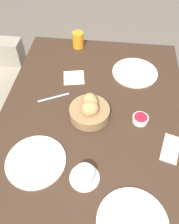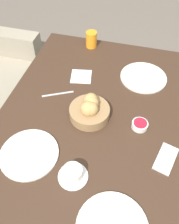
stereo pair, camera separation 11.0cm
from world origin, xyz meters
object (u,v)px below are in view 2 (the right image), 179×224
(knife_silver, at_px, (58,94))
(napkin, at_px, (81,76))
(plate_near_right, at_px, (143,77))
(juice_glass, at_px, (91,39))
(coffee_cup, at_px, (74,174))
(bread_basket, at_px, (90,110))
(jam_bowl_berry, at_px, (140,125))
(plate_far_center, at_px, (29,154))
(cell_phone, at_px, (166,159))

(knife_silver, xyz_separation_m, napkin, (0.17, -0.08, 0.00))
(plate_near_right, bearing_deg, napkin, 103.35)
(juice_glass, distance_m, napkin, 0.32)
(coffee_cup, distance_m, napkin, 0.63)
(coffee_cup, bearing_deg, plate_near_right, -16.65)
(bread_basket, xyz_separation_m, knife_silver, (0.10, 0.21, -0.05))
(jam_bowl_berry, xyz_separation_m, napkin, (0.28, 0.38, -0.01))
(juice_glass, relative_size, coffee_cup, 0.82)
(juice_glass, bearing_deg, plate_near_right, -121.39)
(bread_basket, distance_m, napkin, 0.30)
(bread_basket, distance_m, plate_far_center, 0.36)
(plate_far_center, height_order, coffee_cup, coffee_cup)
(juice_glass, bearing_deg, knife_silver, 172.44)
(juice_glass, height_order, knife_silver, juice_glass)
(bread_basket, bearing_deg, napkin, 24.72)
(juice_glass, xyz_separation_m, jam_bowl_berry, (-0.59, -0.40, -0.04))
(juice_glass, height_order, coffee_cup, juice_glass)
(napkin, bearing_deg, knife_silver, 153.71)
(plate_near_right, relative_size, knife_silver, 1.67)
(bread_basket, relative_size, plate_far_center, 0.76)
(plate_near_right, relative_size, plate_far_center, 1.02)
(plate_near_right, height_order, napkin, plate_near_right)
(plate_far_center, bearing_deg, bread_basket, -35.33)
(juice_glass, xyz_separation_m, napkin, (-0.31, -0.02, -0.05))
(plate_near_right, height_order, jam_bowl_berry, jam_bowl_berry)
(knife_silver, bearing_deg, jam_bowl_berry, -103.17)
(napkin, bearing_deg, plate_far_center, 172.02)
(juice_glass, height_order, jam_bowl_berry, juice_glass)
(jam_bowl_berry, height_order, cell_phone, jam_bowl_berry)
(bread_basket, relative_size, coffee_cup, 1.59)
(cell_phone, bearing_deg, coffee_cup, 116.72)
(coffee_cup, bearing_deg, napkin, 13.59)
(plate_far_center, relative_size, napkin, 1.91)
(napkin, xyz_separation_m, cell_phone, (-0.43, -0.51, 0.00))
(juice_glass, height_order, cell_phone, juice_glass)
(juice_glass, distance_m, knife_silver, 0.49)
(plate_far_center, relative_size, coffee_cup, 2.08)
(plate_far_center, bearing_deg, juice_glass, -3.83)
(plate_near_right, height_order, plate_far_center, same)
(knife_silver, bearing_deg, plate_far_center, -179.15)
(bread_basket, relative_size, juice_glass, 1.94)
(juice_glass, relative_size, cell_phone, 0.63)
(jam_bowl_berry, distance_m, napkin, 0.47)
(napkin, bearing_deg, cell_phone, -129.70)
(plate_near_right, bearing_deg, cell_phone, -162.81)
(jam_bowl_berry, xyz_separation_m, knife_silver, (0.11, 0.46, -0.02))
(knife_silver, bearing_deg, cell_phone, -113.14)
(juice_glass, xyz_separation_m, coffee_cup, (-0.93, -0.17, -0.03))
(coffee_cup, relative_size, knife_silver, 0.79)
(bread_basket, height_order, plate_far_center, bread_basket)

